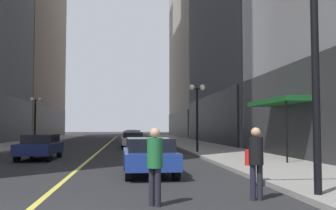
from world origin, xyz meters
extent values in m
plane|color=#262628|center=(0.00, 35.00, 0.00)|extent=(200.00, 200.00, 0.00)
cube|color=gray|center=(-8.25, 35.00, 0.07)|extent=(4.50, 78.00, 0.15)
cube|color=gray|center=(8.25, 35.00, 0.07)|extent=(4.50, 78.00, 0.15)
cube|color=#E5D64C|center=(0.00, 35.00, 0.00)|extent=(0.16, 70.00, 0.01)
cube|color=#2C2C2E|center=(-10.60, 34.50, 2.50)|extent=(0.50, 22.80, 5.00)
cube|color=#332A23|center=(-10.60, 60.00, 2.50)|extent=(0.50, 24.70, 5.00)
cube|color=#2C2C2E|center=(10.60, 11.00, 2.50)|extent=(0.50, 20.90, 5.00)
cube|color=#212327|center=(10.60, 34.50, 2.50)|extent=(0.50, 22.80, 5.00)
cube|color=#B7AD99|center=(17.53, 60.00, 17.64)|extent=(14.07, 26.00, 35.28)
cube|color=#403C35|center=(10.60, 60.00, 2.12)|extent=(0.50, 24.70, 4.23)
cube|color=#144C1E|center=(9.70, 13.29, 3.00)|extent=(1.60, 5.41, 0.24)
cylinder|color=black|center=(9.00, 10.74, 1.44)|extent=(0.08, 0.08, 2.88)
cube|color=navy|center=(2.77, 8.27, 0.59)|extent=(1.87, 4.39, 0.55)
cube|color=black|center=(2.77, 8.05, 1.07)|extent=(1.61, 2.47, 0.50)
cylinder|color=black|center=(1.97, 9.77, 0.32)|extent=(0.24, 0.65, 0.64)
cylinder|color=black|center=(3.50, 9.81, 0.32)|extent=(0.24, 0.65, 0.64)
cylinder|color=black|center=(2.04, 6.73, 0.32)|extent=(0.24, 0.65, 0.64)
cylinder|color=black|center=(3.57, 6.77, 0.32)|extent=(0.24, 0.65, 0.64)
cube|color=#141E4C|center=(-2.59, 15.29, 0.59)|extent=(1.79, 4.19, 0.55)
cube|color=black|center=(-2.58, 15.50, 1.07)|extent=(1.55, 2.36, 0.50)
cylinder|color=black|center=(-1.87, 13.82, 0.32)|extent=(0.23, 0.64, 0.64)
cylinder|color=black|center=(-3.35, 13.84, 0.32)|extent=(0.23, 0.64, 0.64)
cylinder|color=black|center=(-1.83, 16.73, 0.32)|extent=(0.23, 0.64, 0.64)
cylinder|color=black|center=(-3.30, 16.76, 0.32)|extent=(0.23, 0.64, 0.64)
cube|color=#B7B7BC|center=(2.36, 26.00, 0.59)|extent=(1.91, 4.82, 0.55)
cube|color=black|center=(2.37, 25.76, 1.07)|extent=(1.62, 2.72, 0.50)
cylinder|color=black|center=(1.55, 27.63, 0.32)|extent=(0.24, 0.65, 0.64)
cylinder|color=black|center=(3.04, 27.69, 0.32)|extent=(0.24, 0.65, 0.64)
cylinder|color=black|center=(1.68, 24.30, 0.32)|extent=(0.24, 0.65, 0.64)
cylinder|color=black|center=(3.17, 24.36, 0.32)|extent=(0.24, 0.65, 0.64)
cube|color=black|center=(2.41, 35.38, 0.59)|extent=(1.98, 4.73, 0.55)
cube|color=black|center=(2.41, 35.15, 1.07)|extent=(1.71, 2.66, 0.50)
cylinder|color=black|center=(1.64, 37.04, 0.32)|extent=(0.24, 0.65, 0.64)
cylinder|color=black|center=(3.27, 37.00, 0.32)|extent=(0.24, 0.65, 0.64)
cylinder|color=black|center=(1.56, 33.76, 0.32)|extent=(0.24, 0.65, 0.64)
cylinder|color=black|center=(3.19, 33.72, 0.32)|extent=(0.24, 0.65, 0.64)
cube|color=#196038|center=(2.74, 43.83, 0.59)|extent=(1.95, 4.19, 0.55)
cube|color=black|center=(2.75, 43.63, 1.07)|extent=(1.67, 2.36, 0.50)
cylinder|color=black|center=(1.91, 45.26, 0.32)|extent=(0.24, 0.65, 0.64)
cylinder|color=black|center=(3.49, 45.30, 0.32)|extent=(0.24, 0.65, 0.64)
cylinder|color=black|center=(1.99, 42.36, 0.32)|extent=(0.24, 0.65, 0.64)
cylinder|color=black|center=(3.58, 42.41, 0.32)|extent=(0.24, 0.65, 0.64)
cube|color=silver|center=(2.58, 50.97, 0.59)|extent=(1.93, 4.58, 0.55)
cube|color=black|center=(2.57, 50.74, 1.07)|extent=(1.64, 2.59, 0.50)
cylinder|color=black|center=(1.89, 52.57, 0.32)|extent=(0.24, 0.65, 0.64)
cylinder|color=black|center=(3.40, 52.52, 0.32)|extent=(0.24, 0.65, 0.64)
cylinder|color=black|center=(1.76, 49.42, 0.32)|extent=(0.24, 0.65, 0.64)
cylinder|color=black|center=(3.28, 49.36, 0.32)|extent=(0.24, 0.65, 0.64)
cylinder|color=black|center=(5.09, 3.16, 0.41)|extent=(0.14, 0.14, 0.82)
cylinder|color=black|center=(4.93, 3.17, 0.41)|extent=(0.14, 0.14, 0.82)
cylinder|color=black|center=(5.01, 3.17, 1.15)|extent=(0.36, 0.36, 0.65)
sphere|color=tan|center=(5.01, 3.17, 1.59)|extent=(0.22, 0.22, 0.22)
cylinder|color=black|center=(2.66, 2.69, 0.41)|extent=(0.14, 0.14, 0.82)
cylinder|color=black|center=(2.54, 2.79, 0.41)|extent=(0.14, 0.14, 0.82)
cylinder|color=#1E6633|center=(2.60, 2.74, 1.14)|extent=(0.48, 0.48, 0.65)
sphere|color=tan|center=(2.60, 2.74, 1.58)|extent=(0.22, 0.22, 0.22)
cylinder|color=black|center=(6.40, 2.93, 2.75)|extent=(0.18, 0.18, 5.50)
cylinder|color=black|center=(-6.40, 30.55, 2.10)|extent=(0.14, 0.14, 4.20)
cylinder|color=black|center=(-6.40, 30.55, 4.15)|extent=(0.80, 0.06, 0.06)
sphere|color=white|center=(-6.75, 30.55, 4.25)|extent=(0.36, 0.36, 0.36)
sphere|color=white|center=(-6.05, 30.55, 4.25)|extent=(0.36, 0.36, 0.36)
cylinder|color=black|center=(6.40, 18.49, 2.10)|extent=(0.14, 0.14, 4.20)
cylinder|color=black|center=(6.40, 18.49, 4.15)|extent=(0.80, 0.06, 0.06)
sphere|color=white|center=(6.05, 18.49, 4.25)|extent=(0.36, 0.36, 0.36)
sphere|color=white|center=(6.75, 18.49, 4.25)|extent=(0.36, 0.36, 0.36)
cylinder|color=red|center=(6.90, 9.67, 0.40)|extent=(0.28, 0.28, 0.80)
camera|label=1|loc=(2.01, -5.65, 1.70)|focal=41.18mm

